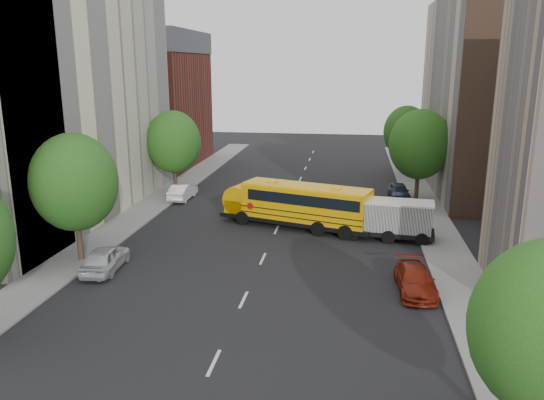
% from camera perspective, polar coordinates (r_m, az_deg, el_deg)
% --- Properties ---
extents(ground, '(120.00, 120.00, 0.00)m').
position_cam_1_polar(ground, '(35.04, -0.45, -5.20)').
color(ground, black).
rests_on(ground, ground).
extents(sidewalk_left, '(3.00, 80.00, 0.12)m').
position_cam_1_polar(sidewalk_left, '(42.77, -14.78, -1.96)').
color(sidewalk_left, slate).
rests_on(sidewalk_left, ground).
extents(sidewalk_right, '(3.00, 80.00, 0.12)m').
position_cam_1_polar(sidewalk_right, '(39.87, 17.31, -3.33)').
color(sidewalk_right, slate).
rests_on(sidewalk_right, ground).
extents(lane_markings, '(0.15, 64.00, 0.01)m').
position_cam_1_polar(lane_markings, '(44.49, 1.57, -0.92)').
color(lane_markings, silver).
rests_on(lane_markings, ground).
extents(building_left_cream, '(10.00, 26.00, 20.00)m').
position_cam_1_polar(building_left_cream, '(45.07, -22.86, 11.07)').
color(building_left_cream, beige).
rests_on(building_left_cream, ground).
extents(building_left_redbrick, '(10.00, 15.00, 13.00)m').
position_cam_1_polar(building_left_redbrick, '(65.10, -12.50, 9.43)').
color(building_left_redbrick, maroon).
rests_on(building_left_redbrick, ground).
extents(building_right_far, '(10.00, 22.00, 18.00)m').
position_cam_1_polar(building_right_far, '(54.21, 22.62, 10.40)').
color(building_right_far, '#B5A38D').
rests_on(building_right_far, ground).
extents(building_right_sidewall, '(10.10, 0.30, 18.00)m').
position_cam_1_polar(building_right_sidewall, '(43.61, 26.00, 9.35)').
color(building_right_sidewall, brown).
rests_on(building_right_sidewall, ground).
extents(street_tree_1, '(5.12, 5.12, 7.90)m').
position_cam_1_polar(street_tree_1, '(33.56, -20.50, 1.79)').
color(street_tree_1, '#38281C').
rests_on(street_tree_1, ground).
extents(street_tree_2, '(4.99, 4.99, 7.71)m').
position_cam_1_polar(street_tree_2, '(49.82, -10.54, 6.16)').
color(street_tree_2, '#38281C').
rests_on(street_tree_2, ground).
extents(street_tree_4, '(5.25, 5.25, 8.10)m').
position_cam_1_polar(street_tree_4, '(47.43, 15.60, 5.78)').
color(street_tree_4, '#38281C').
rests_on(street_tree_4, ground).
extents(street_tree_5, '(4.86, 4.86, 7.51)m').
position_cam_1_polar(street_tree_5, '(59.31, 14.25, 7.13)').
color(street_tree_5, '#38281C').
rests_on(street_tree_5, ground).
extents(school_bus, '(11.95, 6.08, 3.31)m').
position_cam_1_polar(school_bus, '(39.07, 2.56, -0.31)').
color(school_bus, black).
rests_on(school_bus, ground).
extents(safari_truck, '(6.61, 3.08, 2.73)m').
position_cam_1_polar(safari_truck, '(37.31, 12.37, -1.98)').
color(safari_truck, black).
rests_on(safari_truck, ground).
extents(parked_car_0, '(2.09, 4.53, 1.50)m').
position_cam_1_polar(parked_car_0, '(32.63, -17.50, -6.00)').
color(parked_car_0, '#B9BBC1').
rests_on(parked_car_0, ground).
extents(parked_car_1, '(1.59, 4.37, 1.43)m').
position_cam_1_polar(parked_car_1, '(48.04, -9.60, 0.91)').
color(parked_car_1, white).
rests_on(parked_car_1, ground).
extents(parked_car_3, '(2.09, 4.66, 1.33)m').
position_cam_1_polar(parked_car_3, '(29.40, 15.13, -8.29)').
color(parked_car_3, maroon).
rests_on(parked_car_3, ground).
extents(parked_car_4, '(1.91, 4.13, 1.37)m').
position_cam_1_polar(parked_car_4, '(49.01, 13.51, 0.94)').
color(parked_car_4, '#333E59').
rests_on(parked_car_4, ground).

